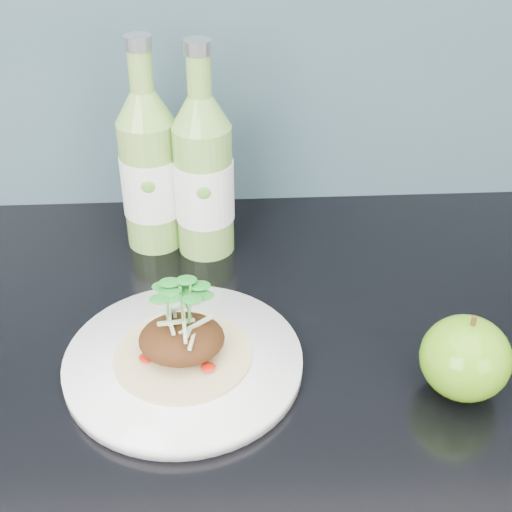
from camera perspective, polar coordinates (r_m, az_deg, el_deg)
The scene contains 5 objects.
dinner_plate at distance 0.76m, azimuth -5.82°, elevation -8.44°, with size 0.29×0.29×0.02m.
pork_taco at distance 0.74m, azimuth -5.98°, elevation -6.39°, with size 0.15×0.15×0.10m.
green_apple at distance 0.74m, azimuth 16.41°, elevation -7.83°, with size 0.12×0.12×0.10m.
cider_bottle_left at distance 0.92m, azimuth -8.49°, elevation 6.76°, with size 0.08×0.08×0.28m.
cider_bottle_right at distance 0.90m, azimuth -4.21°, elevation 6.36°, with size 0.08×0.08×0.28m.
Camera 1 is at (-0.01, 1.05, 1.42)m, focal length 50.00 mm.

